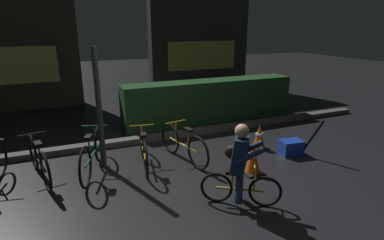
# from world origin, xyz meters

# --- Properties ---
(ground_plane) EXTENTS (40.00, 40.00, 0.00)m
(ground_plane) POSITION_xyz_m (0.00, 0.00, 0.00)
(ground_plane) COLOR black
(sidewalk_curb) EXTENTS (12.00, 0.24, 0.12)m
(sidewalk_curb) POSITION_xyz_m (0.00, 2.20, 0.06)
(sidewalk_curb) COLOR #56544F
(sidewalk_curb) RESTS_ON ground
(hedge_row) EXTENTS (4.80, 0.70, 1.12)m
(hedge_row) POSITION_xyz_m (1.80, 3.10, 0.56)
(hedge_row) COLOR #214723
(hedge_row) RESTS_ON ground
(storefront_right) EXTENTS (4.08, 0.54, 4.62)m
(storefront_right) POSITION_xyz_m (3.34, 7.20, 2.30)
(storefront_right) COLOR #383330
(storefront_right) RESTS_ON ground
(street_post) EXTENTS (0.10, 0.10, 2.21)m
(street_post) POSITION_xyz_m (-1.34, 1.20, 1.10)
(street_post) COLOR #2D2D33
(street_post) RESTS_ON ground
(parked_bike_left_mid) EXTENTS (0.50, 1.61, 0.76)m
(parked_bike_left_mid) POSITION_xyz_m (-2.40, 1.13, 0.35)
(parked_bike_left_mid) COLOR black
(parked_bike_left_mid) RESTS_ON ground
(parked_bike_center_left) EXTENTS (0.62, 1.66, 0.80)m
(parked_bike_center_left) POSITION_xyz_m (-1.53, 1.03, 0.36)
(parked_bike_center_left) COLOR black
(parked_bike_center_left) RESTS_ON ground
(parked_bike_center_right) EXTENTS (0.46, 1.55, 0.72)m
(parked_bike_center_right) POSITION_xyz_m (-0.63, 0.97, 0.33)
(parked_bike_center_right) COLOR black
(parked_bike_center_right) RESTS_ON ground
(parked_bike_right_mid) EXTENTS (0.48, 1.57, 0.74)m
(parked_bike_right_mid) POSITION_xyz_m (0.14, 0.88, 0.34)
(parked_bike_right_mid) COLOR black
(parked_bike_right_mid) RESTS_ON ground
(traffic_cone_near) EXTENTS (0.36, 0.36, 0.58)m
(traffic_cone_near) POSITION_xyz_m (1.08, -0.10, 0.28)
(traffic_cone_near) COLOR black
(traffic_cone_near) RESTS_ON ground
(traffic_cone_far) EXTENTS (0.36, 0.36, 0.54)m
(traffic_cone_far) POSITION_xyz_m (1.87, 0.84, 0.26)
(traffic_cone_far) COLOR black
(traffic_cone_far) RESTS_ON ground
(blue_crate) EXTENTS (0.48, 0.37, 0.30)m
(blue_crate) POSITION_xyz_m (2.27, 0.30, 0.15)
(blue_crate) COLOR #193DB7
(blue_crate) RESTS_ON ground
(cyclist) EXTENTS (1.02, 0.72, 1.25)m
(cyclist) POSITION_xyz_m (0.32, -0.86, 0.63)
(cyclist) COLOR black
(cyclist) RESTS_ON ground
(closed_umbrella) EXTENTS (0.29, 0.35, 0.79)m
(closed_umbrella) POSITION_xyz_m (2.55, 0.05, 0.40)
(closed_umbrella) COLOR black
(closed_umbrella) RESTS_ON ground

